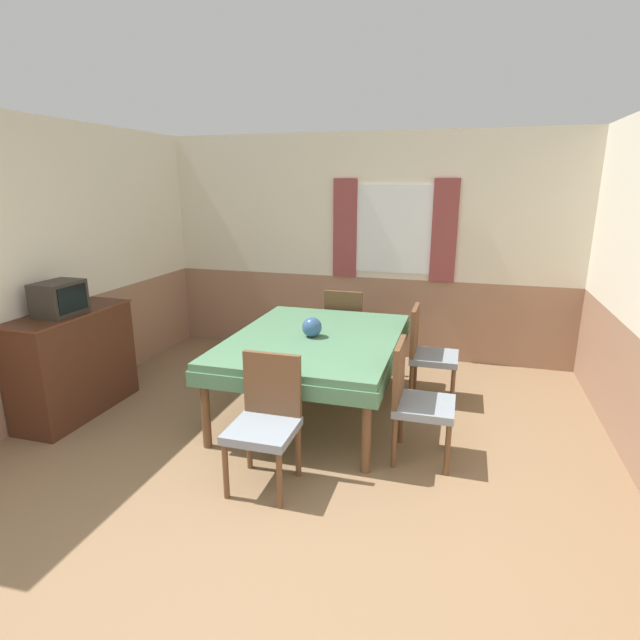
# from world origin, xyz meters

# --- Properties ---
(ground_plane) EXTENTS (16.00, 16.00, 0.00)m
(ground_plane) POSITION_xyz_m (0.00, 0.00, 0.00)
(ground_plane) COLOR #846647
(wall_back) EXTENTS (5.21, 0.10, 2.60)m
(wall_back) POSITION_xyz_m (0.01, 4.10, 1.31)
(wall_back) COLOR silver
(wall_back) RESTS_ON ground_plane
(wall_left) EXTENTS (0.05, 4.47, 2.60)m
(wall_left) POSITION_xyz_m (-2.43, 2.04, 1.30)
(wall_left) COLOR silver
(wall_left) RESTS_ON ground_plane
(dining_table) EXTENTS (1.47, 1.94, 0.72)m
(dining_table) POSITION_xyz_m (-0.09, 2.35, 0.63)
(dining_table) COLOR #4C7A56
(dining_table) RESTS_ON ground_plane
(chair_head_near) EXTENTS (0.44, 0.44, 0.91)m
(chair_head_near) POSITION_xyz_m (-0.09, 1.16, 0.49)
(chair_head_near) COLOR brown
(chair_head_near) RESTS_ON ground_plane
(chair_right_far) EXTENTS (0.44, 0.44, 0.91)m
(chair_right_far) POSITION_xyz_m (0.87, 2.91, 0.49)
(chair_right_far) COLOR brown
(chair_right_far) RESTS_ON ground_plane
(chair_head_window) EXTENTS (0.44, 0.44, 0.91)m
(chair_head_window) POSITION_xyz_m (-0.09, 3.53, 0.49)
(chair_head_window) COLOR brown
(chair_head_window) RESTS_ON ground_plane
(chair_right_near) EXTENTS (0.44, 0.44, 0.91)m
(chair_right_near) POSITION_xyz_m (0.87, 1.78, 0.49)
(chair_right_near) COLOR brown
(chair_right_near) RESTS_ON ground_plane
(sideboard) EXTENTS (0.46, 1.16, 0.95)m
(sideboard) POSITION_xyz_m (-2.17, 1.72, 0.48)
(sideboard) COLOR #4C2819
(sideboard) RESTS_ON ground_plane
(tv) EXTENTS (0.29, 0.39, 0.29)m
(tv) POSITION_xyz_m (-2.15, 1.63, 1.09)
(tv) COLOR #2D2823
(tv) RESTS_ON sideboard
(vase) EXTENTS (0.18, 0.18, 0.18)m
(vase) POSITION_xyz_m (-0.11, 2.32, 0.81)
(vase) COLOR #335684
(vase) RESTS_ON dining_table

